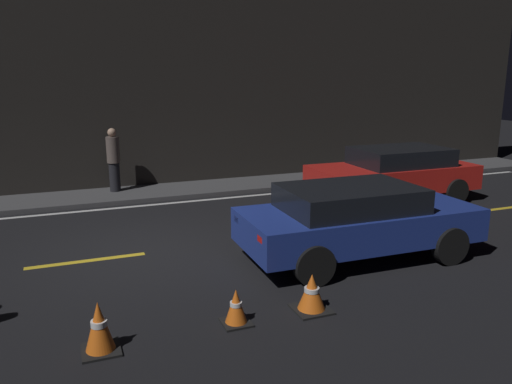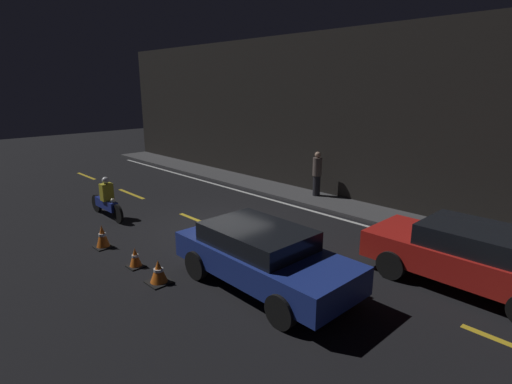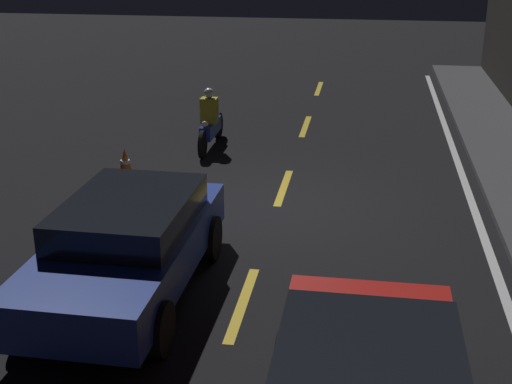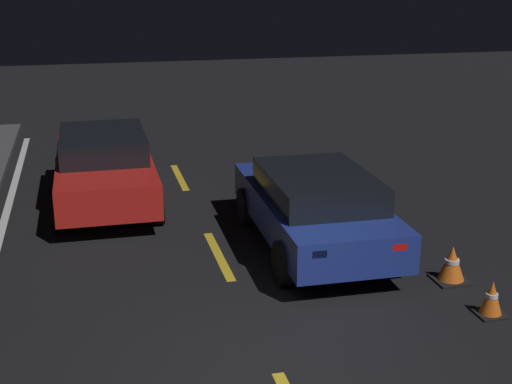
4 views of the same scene
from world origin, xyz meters
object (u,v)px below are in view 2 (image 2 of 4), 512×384
traffic_cone_near (102,237)px  motorcycle (106,201)px  taxi_red (472,255)px  traffic_cone_far (159,272)px  traffic_cone_mid (135,258)px  sedan_blue (262,255)px  pedestrian (317,173)px

traffic_cone_near → motorcycle: bearing=153.3°
taxi_red → traffic_cone_far: size_ratio=7.92×
taxi_red → motorcycle: bearing=19.7°
traffic_cone_far → traffic_cone_mid: bearing=179.0°
sedan_blue → traffic_cone_mid: (-2.75, -1.51, -0.49)m
traffic_cone_far → pedestrian: size_ratio=0.32×
pedestrian → traffic_cone_mid: bearing=-84.9°
sedan_blue → taxi_red: taxi_red is taller
motorcycle → traffic_cone_mid: bearing=-15.3°
taxi_red → motorcycle: motorcycle is taller
sedan_blue → motorcycle: bearing=-176.0°
traffic_cone_far → pedestrian: bearing=102.8°
sedan_blue → traffic_cone_far: bearing=-136.5°
motorcycle → taxi_red: bearing=19.8°
motorcycle → traffic_cone_far: size_ratio=4.14×
sedan_blue → traffic_cone_mid: size_ratio=8.69×
traffic_cone_far → pedestrian: (-1.79, 7.88, 0.71)m
pedestrian → sedan_blue: bearing=-61.5°
taxi_red → sedan_blue: bearing=45.5°
motorcycle → traffic_cone_far: 5.27m
taxi_red → traffic_cone_mid: size_ratio=8.73×
sedan_blue → traffic_cone_near: (-4.45, -1.57, -0.41)m
taxi_red → pedestrian: bearing=-25.9°
taxi_red → traffic_cone_mid: 7.50m
traffic_cone_near → traffic_cone_mid: size_ratio=1.30×
sedan_blue → traffic_cone_mid: bearing=-150.3°
taxi_red → motorcycle: size_ratio=1.91×
motorcycle → traffic_cone_far: bearing=-12.4°
traffic_cone_near → taxi_red: bearing=31.9°
sedan_blue → traffic_cone_near: size_ratio=6.68×
traffic_cone_mid → taxi_red: bearing=38.5°
sedan_blue → traffic_cone_mid: sedan_blue is taller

